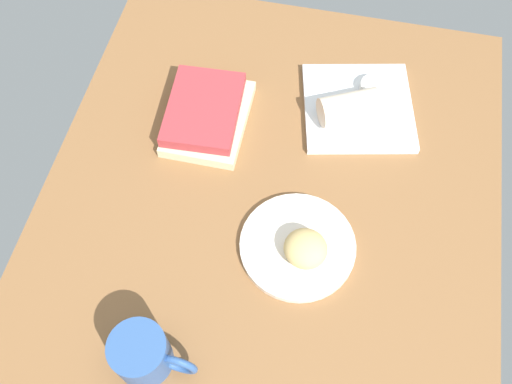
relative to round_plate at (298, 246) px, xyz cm
name	(u,v)px	position (x,y,z in cm)	size (l,w,h in cm)	color
dining_table	(268,209)	(-7.91, -7.25, -2.70)	(110.00, 90.00, 4.00)	brown
round_plate	(298,246)	(0.00, 0.00, 0.00)	(21.85, 21.85, 1.40)	silver
scone_pastry	(305,249)	(1.60, 1.53, 3.19)	(8.06, 7.88, 4.98)	tan
square_plate	(358,107)	(-34.70, 7.09, 0.10)	(23.01, 23.01, 1.60)	white
sauce_cup	(374,87)	(-39.22, 9.61, 2.10)	(5.92, 5.92, 2.22)	silver
breakfast_wrap	(349,108)	(-31.08, 5.07, 4.08)	(6.36, 6.36, 12.34)	beige
book_stack	(206,114)	(-24.98, -24.08, 1.71)	(21.81, 16.85, 5.04)	beige
coffee_mug	(143,354)	(26.06, -21.32, 4.13)	(9.59, 14.60, 9.44)	#2D518C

